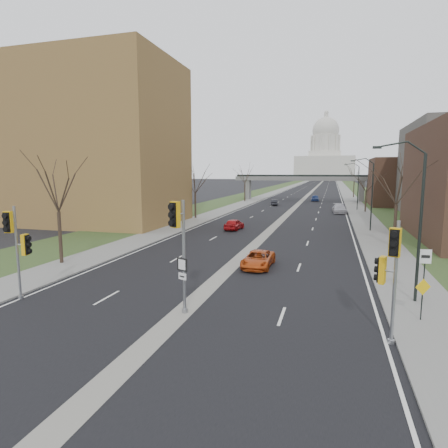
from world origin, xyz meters
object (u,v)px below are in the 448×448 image
at_px(signal_pole_median, 179,236).
at_px(signal_pole_left, 17,240).
at_px(car_right_far, 315,198).
at_px(car_right_near, 258,259).
at_px(car_left_far, 275,202).
at_px(car_right_mid, 339,209).
at_px(warning_sign, 422,293).
at_px(car_left_near, 234,224).
at_px(signal_pole_right, 390,265).
at_px(speed_limit_sign, 425,265).

bearing_deg(signal_pole_median, signal_pole_left, -154.77).
bearing_deg(car_right_far, car_right_near, -92.89).
bearing_deg(car_left_far, car_right_mid, 131.59).
relative_size(signal_pole_median, car_left_far, 1.52).
relative_size(signal_pole_median, warning_sign, 2.86).
xyz_separation_m(signal_pole_median, car_left_near, (-4.42, 27.90, -3.34)).
bearing_deg(car_left_near, signal_pole_median, 103.65).
relative_size(signal_pole_right, warning_sign, 2.58).
distance_m(speed_limit_sign, car_left_near, 27.94).
height_order(warning_sign, car_right_mid, warning_sign).
height_order(speed_limit_sign, car_left_far, speed_limit_sign).
xyz_separation_m(signal_pole_right, speed_limit_sign, (2.68, 6.20, -1.34)).
bearing_deg(car_left_far, car_right_far, -124.11).
xyz_separation_m(signal_pole_left, warning_sign, (20.88, 2.84, -2.04)).
bearing_deg(car_right_near, car_left_far, 97.85).
bearing_deg(signal_pole_left, speed_limit_sign, 6.88).
xyz_separation_m(signal_pole_left, car_right_mid, (17.90, 51.84, -2.68)).
bearing_deg(warning_sign, signal_pole_median, 166.64).
distance_m(signal_pole_left, car_right_far, 79.62).
relative_size(signal_pole_median, car_right_near, 1.31).
bearing_deg(speed_limit_sign, car_right_mid, 88.01).
height_order(car_left_far, car_right_far, car_right_far).
xyz_separation_m(signal_pole_right, car_right_mid, (-1.03, 52.02, -2.63)).
distance_m(car_right_mid, car_right_far, 27.25).
distance_m(signal_pole_left, car_right_near, 16.07).
relative_size(car_left_far, car_right_near, 0.86).
bearing_deg(signal_pole_left, signal_pole_median, -5.50).
distance_m(car_left_far, car_right_mid, 17.86).
xyz_separation_m(car_left_far, car_right_far, (7.86, 14.66, 0.14)).
relative_size(signal_pole_right, speed_limit_sign, 1.83).
height_order(signal_pole_right, car_left_near, signal_pole_right).
relative_size(warning_sign, car_right_mid, 0.37).
distance_m(warning_sign, car_right_near, 12.55).
relative_size(speed_limit_sign, car_right_far, 0.64).
bearing_deg(signal_pole_right, signal_pole_left, -161.12).
bearing_deg(car_right_near, car_right_far, 89.65).
bearing_deg(car_left_near, car_left_far, -84.97).
height_order(speed_limit_sign, car_right_far, speed_limit_sign).
relative_size(car_left_near, car_left_far, 1.07).
xyz_separation_m(signal_pole_median, warning_sign, (11.49, 2.32, -2.60)).
xyz_separation_m(speed_limit_sign, car_left_near, (-16.64, 22.40, -1.39)).
xyz_separation_m(signal_pole_right, warning_sign, (1.95, 3.02, -1.99)).
distance_m(warning_sign, car_right_mid, 49.09).
relative_size(warning_sign, car_left_near, 0.50).
relative_size(signal_pole_right, car_left_near, 1.29).
xyz_separation_m(signal_pole_left, speed_limit_sign, (21.61, 6.02, -1.39)).
distance_m(signal_pole_left, signal_pole_median, 9.43).
height_order(signal_pole_right, car_left_far, signal_pole_right).
distance_m(signal_pole_median, warning_sign, 12.01).
distance_m(signal_pole_median, car_left_far, 63.65).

